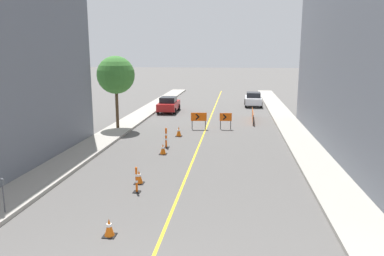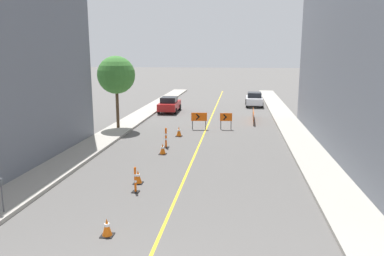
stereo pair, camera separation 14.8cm
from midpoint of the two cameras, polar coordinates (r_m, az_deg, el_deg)
lane_stripe at (r=34.06m, az=2.55°, el=1.22°), size 0.12×53.21×0.01m
sidewalk_left at (r=35.20m, az=-8.60°, el=1.57°), size 2.13×53.21×0.17m
sidewalk_right at (r=34.24m, az=14.02°, el=1.09°), size 2.13×53.21×0.17m
traffic_cone_nearest at (r=13.17m, az=-12.83°, el=-14.58°), size 0.42×0.42×0.62m
traffic_cone_second at (r=17.79m, az=-8.31°, el=-7.40°), size 0.44×0.44×0.64m
traffic_cone_third at (r=22.60m, az=-4.63°, el=-3.21°), size 0.45×0.45×0.66m
traffic_cone_fourth at (r=27.33m, az=-2.18°, el=-0.54°), size 0.47×0.47×0.73m
delineator_post_front at (r=16.66m, az=-8.70°, el=-8.06°), size 0.32×0.32×1.16m
delineator_post_rear at (r=24.08m, az=-4.14°, el=-1.69°), size 0.38×0.38×1.31m
arrow_barricade_primary at (r=29.69m, az=0.89°, el=1.62°), size 1.25×0.17×1.35m
arrow_barricade_secondary at (r=29.79m, az=5.01°, el=1.55°), size 0.96×0.14×1.32m
safety_mesh_fence at (r=33.88m, az=9.11°, el=1.83°), size 0.16×4.86×0.93m
parked_car_curb_near at (r=38.57m, az=-3.69°, el=3.60°), size 1.94×4.32×1.59m
parked_car_curb_mid at (r=43.54m, az=9.22°, el=4.37°), size 1.94×4.34×1.59m
parking_meter_near_curb at (r=15.63m, az=-27.13°, el=-8.18°), size 0.12×0.11×1.33m
street_tree_left_near at (r=29.81m, az=-11.68°, el=7.89°), size 2.92×2.92×5.62m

